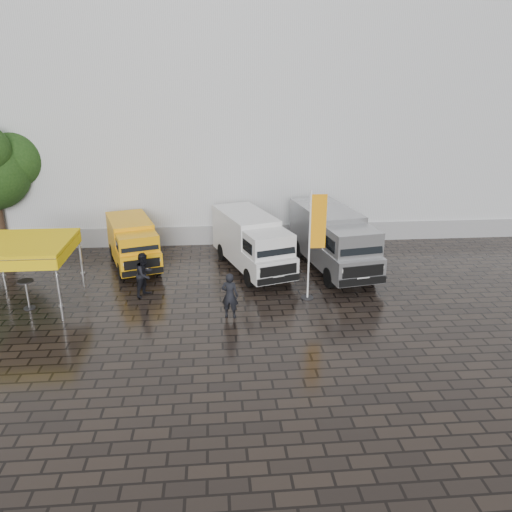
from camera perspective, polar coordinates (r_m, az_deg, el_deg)
The scene contains 12 objects.
ground at distance 19.86m, azimuth 4.14°, elevation -5.53°, with size 120.00×120.00×0.00m, color black.
exhibition_hall at distance 34.20m, azimuth 3.59°, elevation 15.48°, with size 44.00×16.00×12.00m, color silver.
hall_plinth at distance 27.34m, azimuth 5.77°, elevation 2.65°, with size 44.00×0.15×1.00m, color gray.
van_yellow at distance 24.12m, azimuth -13.89°, elevation 1.31°, with size 1.81×4.71×2.17m, color #F8A50D, non-canonical shape.
van_white at distance 22.95m, azimuth -0.46°, elevation 1.43°, with size 1.94×5.82×2.52m, color silver, non-canonical shape.
van_silver at distance 23.24m, azimuth 8.77°, elevation 1.70°, with size 2.10×6.31×2.74m, color #9C9EA0, non-canonical shape.
canopy_tent at distance 20.91m, azimuth -25.12°, elevation 1.06°, with size 3.46×3.46×2.58m.
flagpole at distance 19.61m, azimuth 6.65°, elevation 1.78°, with size 0.88×0.50×4.47m.
cocktail_table at distance 21.16m, azimuth -24.67°, elevation -4.03°, with size 0.60×0.60×1.16m, color black.
wheelie_bin at distance 27.31m, azimuth 10.17°, elevation 2.50°, with size 0.65×0.65×1.08m, color black.
person_front at distance 18.46m, azimuth -3.01°, elevation -4.53°, with size 0.64×0.42×1.75m, color black.
person_tent at distance 20.75m, azimuth -12.60°, elevation -2.07°, with size 0.90×0.70×1.84m, color black.
Camera 1 is at (-2.94, -17.76, 8.40)m, focal length 35.00 mm.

